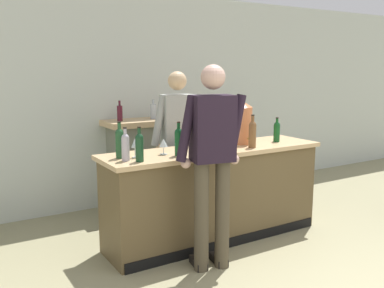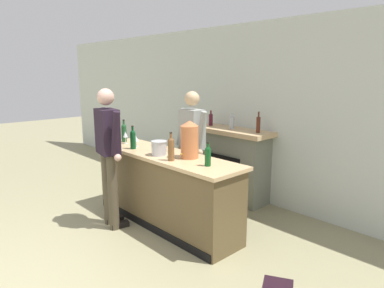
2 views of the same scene
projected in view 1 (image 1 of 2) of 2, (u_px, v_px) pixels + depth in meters
name	position (u px, v px, depth m)	size (l,w,h in m)	color
wall_back_panel	(160.00, 99.00, 5.83)	(12.00, 0.07, 2.75)	silver
bar_counter	(214.00, 194.00, 4.48)	(2.40, 0.64, 0.97)	brown
fireplace_stone	(155.00, 161.00, 5.64)	(1.32, 0.52, 1.45)	gray
person_customer	(212.00, 159.00, 3.70)	(0.65, 0.36, 1.82)	#4B4230
person_bartender	(178.00, 141.00, 4.84)	(0.66, 0.33, 1.75)	#292729
copper_dispenser	(242.00, 122.00, 4.63)	(0.23, 0.26, 0.46)	#CB7344
ice_bucket_steel	(224.00, 140.00, 4.31)	(0.20, 0.20, 0.18)	silver
wine_bottle_merlot_tall	(179.00, 140.00, 4.00)	(0.08, 0.08, 0.32)	#0F4620
wine_bottle_cabernet_heavy	(125.00, 146.00, 3.77)	(0.07, 0.07, 0.30)	#B0A9B8
wine_bottle_chardonnay_pale	(277.00, 131.00, 4.77)	(0.07, 0.07, 0.27)	#114B1D
wine_bottle_rose_blush	(139.00, 146.00, 3.74)	(0.07, 0.07, 0.31)	#173F23
wine_bottle_port_short	(252.00, 133.00, 4.41)	(0.08, 0.08, 0.34)	brown
wine_bottle_riesling_slim	(120.00, 142.00, 3.89)	(0.08, 0.08, 0.34)	#21512B
wine_glass_near_bucket	(135.00, 144.00, 3.91)	(0.07, 0.07, 0.18)	silver
wine_glass_by_dispenser	(163.00, 143.00, 4.05)	(0.08, 0.08, 0.15)	silver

